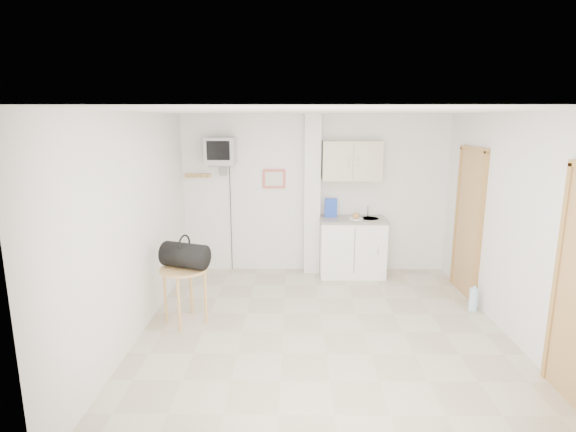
{
  "coord_description": "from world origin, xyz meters",
  "views": [
    {
      "loc": [
        -0.36,
        -4.82,
        2.42
      ],
      "look_at": [
        -0.41,
        0.6,
        1.25
      ],
      "focal_mm": 28.0,
      "sensor_mm": 36.0,
      "label": 1
    }
  ],
  "objects_px": {
    "round_table": "(184,276)",
    "water_bottle": "(473,299)",
    "crt_television": "(221,152)",
    "duffel_bag": "(185,255)"
  },
  "relations": [
    {
      "from": "round_table",
      "to": "water_bottle",
      "type": "xyz_separation_m",
      "value": [
        3.63,
        0.38,
        -0.44
      ]
    },
    {
      "from": "round_table",
      "to": "water_bottle",
      "type": "bearing_deg",
      "value": 5.91
    },
    {
      "from": "crt_television",
      "to": "duffel_bag",
      "type": "xyz_separation_m",
      "value": [
        -0.19,
        -1.74,
        -1.1
      ]
    },
    {
      "from": "crt_television",
      "to": "round_table",
      "type": "bearing_deg",
      "value": -96.47
    },
    {
      "from": "water_bottle",
      "to": "round_table",
      "type": "bearing_deg",
      "value": -174.09
    },
    {
      "from": "round_table",
      "to": "water_bottle",
      "type": "height_order",
      "value": "round_table"
    },
    {
      "from": "crt_television",
      "to": "duffel_bag",
      "type": "relative_size",
      "value": 3.5
    },
    {
      "from": "crt_television",
      "to": "round_table",
      "type": "xyz_separation_m",
      "value": [
        -0.2,
        -1.77,
        -1.35
      ]
    },
    {
      "from": "round_table",
      "to": "crt_television",
      "type": "bearing_deg",
      "value": 83.53
    },
    {
      "from": "crt_television",
      "to": "water_bottle",
      "type": "distance_m",
      "value": 4.11
    }
  ]
}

